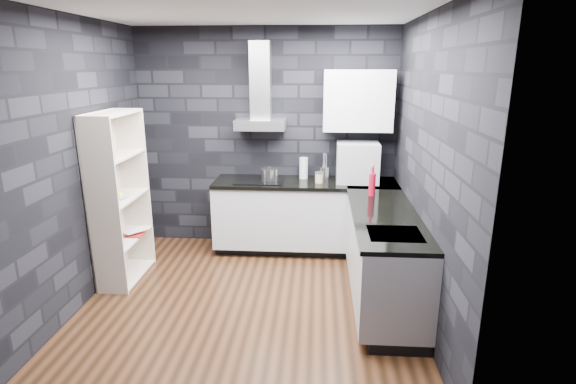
# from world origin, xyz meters

# --- Properties ---
(ground) EXTENTS (3.20, 3.20, 0.00)m
(ground) POSITION_xyz_m (0.00, 0.00, 0.00)
(ground) COLOR #402414
(ceiling) EXTENTS (3.20, 3.20, 0.00)m
(ceiling) POSITION_xyz_m (0.00, 0.00, 2.70)
(ceiling) COLOR silver
(wall_back) EXTENTS (3.20, 0.05, 2.70)m
(wall_back) POSITION_xyz_m (0.00, 1.62, 1.35)
(wall_back) COLOR black
(wall_back) RESTS_ON ground
(wall_front) EXTENTS (3.20, 0.05, 2.70)m
(wall_front) POSITION_xyz_m (0.00, -1.62, 1.35)
(wall_front) COLOR black
(wall_front) RESTS_ON ground
(wall_left) EXTENTS (0.05, 3.20, 2.70)m
(wall_left) POSITION_xyz_m (-1.62, 0.00, 1.35)
(wall_left) COLOR black
(wall_left) RESTS_ON ground
(wall_right) EXTENTS (0.05, 3.20, 2.70)m
(wall_right) POSITION_xyz_m (1.62, 0.00, 1.35)
(wall_right) COLOR black
(wall_right) RESTS_ON ground
(toekick_back) EXTENTS (2.18, 0.50, 0.10)m
(toekick_back) POSITION_xyz_m (0.50, 1.34, 0.05)
(toekick_back) COLOR black
(toekick_back) RESTS_ON ground
(toekick_right) EXTENTS (0.50, 1.78, 0.10)m
(toekick_right) POSITION_xyz_m (1.34, 0.10, 0.05)
(toekick_right) COLOR black
(toekick_right) RESTS_ON ground
(counter_back_cab) EXTENTS (2.20, 0.60, 0.76)m
(counter_back_cab) POSITION_xyz_m (0.50, 1.30, 0.48)
(counter_back_cab) COLOR #BBBBBF
(counter_back_cab) RESTS_ON ground
(counter_right_cab) EXTENTS (0.60, 1.80, 0.76)m
(counter_right_cab) POSITION_xyz_m (1.30, 0.10, 0.48)
(counter_right_cab) COLOR #BBBBBF
(counter_right_cab) RESTS_ON ground
(counter_back_top) EXTENTS (2.20, 0.62, 0.04)m
(counter_back_top) POSITION_xyz_m (0.50, 1.29, 0.88)
(counter_back_top) COLOR black
(counter_back_top) RESTS_ON counter_back_cab
(counter_right_top) EXTENTS (0.62, 1.80, 0.04)m
(counter_right_top) POSITION_xyz_m (1.29, 0.10, 0.88)
(counter_right_top) COLOR black
(counter_right_top) RESTS_ON counter_right_cab
(counter_corner_top) EXTENTS (0.62, 0.62, 0.04)m
(counter_corner_top) POSITION_xyz_m (1.30, 1.30, 0.88)
(counter_corner_top) COLOR black
(counter_corner_top) RESTS_ON counter_right_cab
(hood_body) EXTENTS (0.60, 0.34, 0.12)m
(hood_body) POSITION_xyz_m (-0.05, 1.43, 1.56)
(hood_body) COLOR silver
(hood_body) RESTS_ON wall_back
(hood_chimney) EXTENTS (0.24, 0.20, 0.90)m
(hood_chimney) POSITION_xyz_m (-0.05, 1.50, 2.07)
(hood_chimney) COLOR silver
(hood_chimney) RESTS_ON hood_body
(upper_cabinet) EXTENTS (0.80, 0.35, 0.70)m
(upper_cabinet) POSITION_xyz_m (1.10, 1.43, 1.85)
(upper_cabinet) COLOR silver
(upper_cabinet) RESTS_ON wall_back
(cooktop) EXTENTS (0.58, 0.50, 0.01)m
(cooktop) POSITION_xyz_m (-0.05, 1.30, 0.91)
(cooktop) COLOR black
(cooktop) RESTS_ON counter_back_top
(sink_rim) EXTENTS (0.44, 0.40, 0.01)m
(sink_rim) POSITION_xyz_m (1.30, -0.40, 0.89)
(sink_rim) COLOR silver
(sink_rim) RESTS_ON counter_right_top
(pot) EXTENTS (0.21, 0.21, 0.12)m
(pot) POSITION_xyz_m (0.07, 1.29, 0.97)
(pot) COLOR silver
(pot) RESTS_ON cooktop
(glass_vase) EXTENTS (0.11, 0.11, 0.26)m
(glass_vase) POSITION_xyz_m (0.47, 1.44, 1.03)
(glass_vase) COLOR silver
(glass_vase) RESTS_ON counter_back_top
(storage_jar) EXTENTS (0.10, 0.10, 0.11)m
(storage_jar) POSITION_xyz_m (0.67, 1.24, 0.96)
(storage_jar) COLOR tan
(storage_jar) RESTS_ON counter_back_top
(utensil_crock) EXTENTS (0.12, 0.12, 0.15)m
(utensil_crock) POSITION_xyz_m (0.73, 1.44, 0.97)
(utensil_crock) COLOR silver
(utensil_crock) RESTS_ON counter_back_top
(appliance_garage) EXTENTS (0.50, 0.39, 0.49)m
(appliance_garage) POSITION_xyz_m (1.12, 1.32, 1.12)
(appliance_garage) COLOR #A4A6AB
(appliance_garage) RESTS_ON counter_back_top
(red_bottle) EXTENTS (0.08, 0.08, 0.24)m
(red_bottle) POSITION_xyz_m (1.23, 0.73, 1.02)
(red_bottle) COLOR maroon
(red_bottle) RESTS_ON counter_right_top
(bookshelf) EXTENTS (0.47, 0.85, 1.80)m
(bookshelf) POSITION_xyz_m (-1.42, 0.43, 0.90)
(bookshelf) COLOR beige
(bookshelf) RESTS_ON ground
(fruit_bowl) EXTENTS (0.28, 0.28, 0.05)m
(fruit_bowl) POSITION_xyz_m (-1.42, 0.38, 0.94)
(fruit_bowl) COLOR silver
(fruit_bowl) RESTS_ON bookshelf
(book_red) EXTENTS (0.19, 0.03, 0.25)m
(book_red) POSITION_xyz_m (-1.43, 0.55, 0.57)
(book_red) COLOR maroon
(book_red) RESTS_ON bookshelf
(book_second) EXTENTS (0.13, 0.12, 0.22)m
(book_second) POSITION_xyz_m (-1.41, 0.60, 0.59)
(book_second) COLOR #B2B2B2
(book_second) RESTS_ON bookshelf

